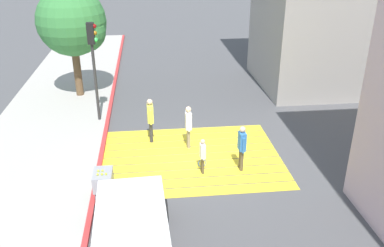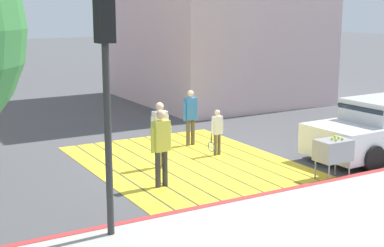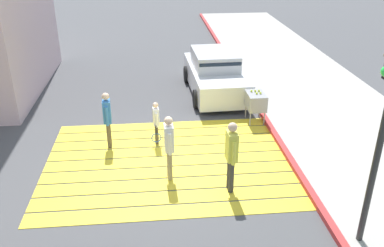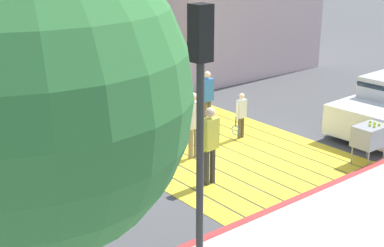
{
  "view_description": "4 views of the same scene",
  "coord_description": "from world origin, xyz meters",
  "px_view_note": "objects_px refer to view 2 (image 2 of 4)",
  "views": [
    {
      "loc": [
        -1.41,
        -12.89,
        7.33
      ],
      "look_at": [
        0.11,
        0.83,
        0.97
      ],
      "focal_mm": 38.31,
      "sensor_mm": 36.0,
      "label": 1
    },
    {
      "loc": [
        -12.14,
        6.85,
        3.97
      ],
      "look_at": [
        0.19,
        -0.25,
        0.99
      ],
      "focal_mm": 52.13,
      "sensor_mm": 36.0,
      "label": 2
    },
    {
      "loc": [
        0.29,
        9.59,
        5.66
      ],
      "look_at": [
        -0.66,
        -0.08,
        1.05
      ],
      "focal_mm": 38.91,
      "sensor_mm": 36.0,
      "label": 3
    },
    {
      "loc": [
        -9.59,
        8.52,
        5.09
      ],
      "look_at": [
        0.06,
        0.77,
        0.87
      ],
      "focal_mm": 50.34,
      "sensor_mm": 36.0,
      "label": 4
    }
  ],
  "objects_px": {
    "tennis_ball_cart": "(333,150)",
    "pedestrian_adult_trailing": "(161,142)",
    "traffic_light_corner": "(105,65)",
    "car_parked_near_curb": "(382,129)",
    "pedestrian_adult_lead": "(160,130)",
    "pedestrian_adult_side": "(190,114)",
    "pedestrian_child_with_racket": "(217,130)"
  },
  "relations": [
    {
      "from": "car_parked_near_curb",
      "to": "pedestrian_child_with_racket",
      "type": "height_order",
      "value": "car_parked_near_curb"
    },
    {
      "from": "tennis_ball_cart",
      "to": "pedestrian_adult_side",
      "type": "distance_m",
      "value": 4.67
    },
    {
      "from": "pedestrian_adult_lead",
      "to": "car_parked_near_curb",
      "type": "bearing_deg",
      "value": -109.09
    },
    {
      "from": "pedestrian_child_with_racket",
      "to": "pedestrian_adult_side",
      "type": "bearing_deg",
      "value": 2.7
    },
    {
      "from": "pedestrian_adult_lead",
      "to": "pedestrian_adult_side",
      "type": "relative_size",
      "value": 1.03
    },
    {
      "from": "pedestrian_adult_trailing",
      "to": "pedestrian_adult_side",
      "type": "bearing_deg",
      "value": -39.42
    },
    {
      "from": "pedestrian_adult_lead",
      "to": "pedestrian_child_with_racket",
      "type": "bearing_deg",
      "value": -81.45
    },
    {
      "from": "traffic_light_corner",
      "to": "tennis_ball_cart",
      "type": "relative_size",
      "value": 4.17
    },
    {
      "from": "car_parked_near_curb",
      "to": "pedestrian_adult_side",
      "type": "relative_size",
      "value": 2.68
    },
    {
      "from": "tennis_ball_cart",
      "to": "pedestrian_adult_side",
      "type": "bearing_deg",
      "value": 15.76
    },
    {
      "from": "pedestrian_adult_trailing",
      "to": "pedestrian_child_with_racket",
      "type": "bearing_deg",
      "value": -56.61
    },
    {
      "from": "traffic_light_corner",
      "to": "pedestrian_adult_side",
      "type": "distance_m",
      "value": 7.2
    },
    {
      "from": "pedestrian_adult_trailing",
      "to": "car_parked_near_curb",
      "type": "bearing_deg",
      "value": -95.25
    },
    {
      "from": "pedestrian_adult_lead",
      "to": "traffic_light_corner",
      "type": "bearing_deg",
      "value": 142.21
    },
    {
      "from": "traffic_light_corner",
      "to": "pedestrian_adult_trailing",
      "type": "distance_m",
      "value": 3.62
    },
    {
      "from": "pedestrian_child_with_racket",
      "to": "traffic_light_corner",
      "type": "bearing_deg",
      "value": 129.68
    },
    {
      "from": "traffic_light_corner",
      "to": "pedestrian_adult_side",
      "type": "bearing_deg",
      "value": -41.41
    },
    {
      "from": "tennis_ball_cart",
      "to": "pedestrian_adult_lead",
      "type": "distance_m",
      "value": 4.21
    },
    {
      "from": "tennis_ball_cart",
      "to": "pedestrian_adult_trailing",
      "type": "relative_size",
      "value": 0.58
    },
    {
      "from": "car_parked_near_curb",
      "to": "pedestrian_adult_trailing",
      "type": "height_order",
      "value": "pedestrian_adult_trailing"
    },
    {
      "from": "pedestrian_adult_side",
      "to": "pedestrian_child_with_racket",
      "type": "bearing_deg",
      "value": -177.3
    },
    {
      "from": "car_parked_near_curb",
      "to": "traffic_light_corner",
      "type": "xyz_separation_m",
      "value": [
        -1.58,
        8.46,
        2.3
      ]
    },
    {
      "from": "traffic_light_corner",
      "to": "pedestrian_adult_trailing",
      "type": "relative_size",
      "value": 2.41
    },
    {
      "from": "pedestrian_child_with_racket",
      "to": "pedestrian_adult_lead",
      "type": "bearing_deg",
      "value": 98.55
    },
    {
      "from": "traffic_light_corner",
      "to": "tennis_ball_cart",
      "type": "xyz_separation_m",
      "value": [
        0.68,
        -5.83,
        -2.34
      ]
    },
    {
      "from": "car_parked_near_curb",
      "to": "pedestrian_adult_trailing",
      "type": "relative_size",
      "value": 2.48
    },
    {
      "from": "traffic_light_corner",
      "to": "pedestrian_adult_trailing",
      "type": "height_order",
      "value": "traffic_light_corner"
    },
    {
      "from": "pedestrian_adult_lead",
      "to": "pedestrian_adult_trailing",
      "type": "height_order",
      "value": "pedestrian_adult_trailing"
    },
    {
      "from": "tennis_ball_cart",
      "to": "pedestrian_child_with_racket",
      "type": "relative_size",
      "value": 0.8
    },
    {
      "from": "pedestrian_adult_side",
      "to": "pedestrian_child_with_racket",
      "type": "distance_m",
      "value": 1.36
    },
    {
      "from": "car_parked_near_curb",
      "to": "pedestrian_adult_side",
      "type": "bearing_deg",
      "value": 47.37
    },
    {
      "from": "car_parked_near_curb",
      "to": "pedestrian_child_with_racket",
      "type": "distance_m",
      "value": 4.45
    }
  ]
}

